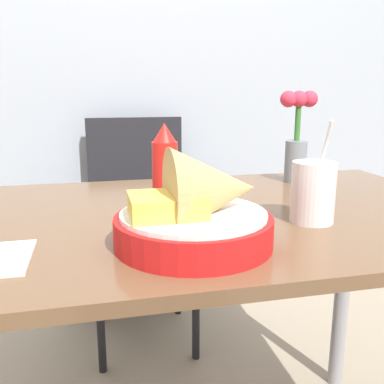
{
  "coord_description": "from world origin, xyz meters",
  "views": [
    {
      "loc": [
        -0.22,
        -0.88,
        1.03
      ],
      "look_at": [
        -0.03,
        -0.06,
        0.83
      ],
      "focal_mm": 40.0,
      "sensor_mm": 36.0,
      "label": 1
    }
  ],
  "objects_px": {
    "chair_far_window": "(139,210)",
    "ketchup_bottle": "(165,168)",
    "flower_vase": "(297,137)",
    "food_basket": "(200,211)",
    "drink_cup": "(313,194)"
  },
  "relations": [
    {
      "from": "chair_far_window",
      "to": "flower_vase",
      "type": "distance_m",
      "value": 0.81
    },
    {
      "from": "chair_far_window",
      "to": "flower_vase",
      "type": "xyz_separation_m",
      "value": [
        0.4,
        -0.61,
        0.36
      ]
    },
    {
      "from": "chair_far_window",
      "to": "flower_vase",
      "type": "height_order",
      "value": "flower_vase"
    },
    {
      "from": "chair_far_window",
      "to": "ketchup_bottle",
      "type": "relative_size",
      "value": 4.82
    },
    {
      "from": "flower_vase",
      "to": "drink_cup",
      "type": "bearing_deg",
      "value": -111.45
    },
    {
      "from": "food_basket",
      "to": "drink_cup",
      "type": "distance_m",
      "value": 0.26
    },
    {
      "from": "ketchup_bottle",
      "to": "drink_cup",
      "type": "distance_m",
      "value": 0.32
    },
    {
      "from": "ketchup_bottle",
      "to": "drink_cup",
      "type": "bearing_deg",
      "value": -32.87
    },
    {
      "from": "food_basket",
      "to": "flower_vase",
      "type": "relative_size",
      "value": 1.05
    },
    {
      "from": "ketchup_bottle",
      "to": "flower_vase",
      "type": "height_order",
      "value": "flower_vase"
    },
    {
      "from": "drink_cup",
      "to": "chair_far_window",
      "type": "bearing_deg",
      "value": 104.49
    },
    {
      "from": "drink_cup",
      "to": "flower_vase",
      "type": "height_order",
      "value": "flower_vase"
    },
    {
      "from": "chair_far_window",
      "to": "flower_vase",
      "type": "relative_size",
      "value": 3.54
    },
    {
      "from": "drink_cup",
      "to": "flower_vase",
      "type": "xyz_separation_m",
      "value": [
        0.14,
        0.37,
        0.07
      ]
    },
    {
      "from": "flower_vase",
      "to": "food_basket",
      "type": "bearing_deg",
      "value": -131.87
    }
  ]
}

